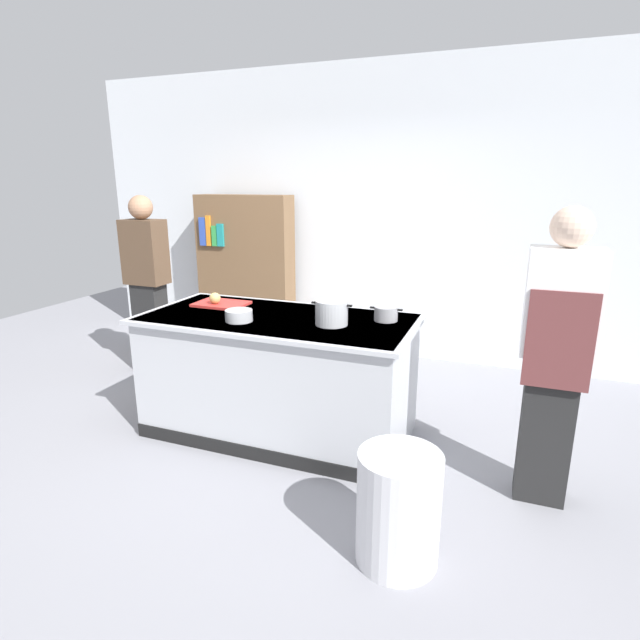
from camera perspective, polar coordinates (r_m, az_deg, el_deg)
name	(u,v)px	position (r m, az deg, el deg)	size (l,w,h in m)	color
ground_plane	(280,430)	(3.95, -4.54, -12.36)	(10.00, 10.00, 0.00)	gray
back_wall	(362,214)	(5.47, 4.78, 11.84)	(6.40, 0.12, 3.00)	silver
counter_island	(279,373)	(3.75, -4.69, -6.07)	(1.98, 0.98, 0.90)	#B7BABF
cutting_board	(221,304)	(4.02, -11.13, 1.80)	(0.40, 0.28, 0.02)	red
onion	(215,298)	(3.99, -11.84, 2.44)	(0.09, 0.09, 0.09)	tan
stock_pot	(332,313)	(3.39, 1.32, 0.84)	(0.29, 0.22, 0.17)	#B7BABF
sauce_pan	(386,314)	(3.53, 7.49, 0.73)	(0.23, 0.16, 0.10)	#99999E
mixing_bowl	(239,316)	(3.53, -9.18, 0.50)	(0.19, 0.19, 0.08)	#B7BABF
trash_bin	(398,508)	(2.66, 8.88, -20.32)	(0.41, 0.41, 0.58)	silver
person_chef	(556,353)	(3.10, 25.16, -3.42)	(0.38, 0.25, 1.72)	black
person_guest	(148,282)	(5.07, -18.97, 4.06)	(0.38, 0.24, 1.72)	#242424
bookshelf	(246,272)	(5.76, -8.42, 5.41)	(1.10, 0.31, 1.70)	brown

